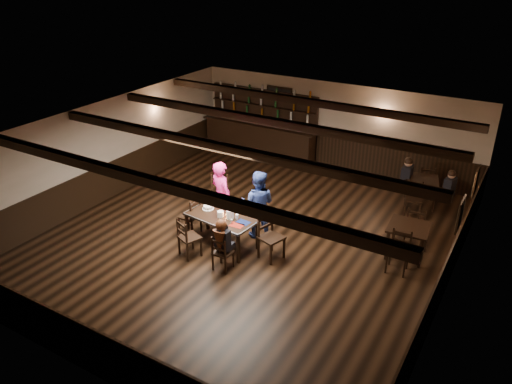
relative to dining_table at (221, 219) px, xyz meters
The scene contains 25 objects.
ground 1.00m from the dining_table, 60.11° to the left, with size 10.00×10.00×0.00m, color black.
room_shell 1.32m from the dining_table, 60.92° to the left, with size 9.02×10.02×2.71m.
dining_table is the anchor object (origin of this frame).
chair_near_left 0.91m from the dining_table, 116.61° to the right, with size 0.56×0.54×0.93m.
chair_near_right 1.05m from the dining_table, 56.82° to the right, with size 0.39×0.37×0.82m.
chair_end_left 0.88m from the dining_table, behind, with size 0.46×0.48×0.98m.
chair_end_right 1.17m from the dining_table, ahead, with size 0.58×0.59×1.03m.
chair_far_pushed 1.71m from the dining_table, 125.93° to the left, with size 0.63×0.62×1.00m.
woman_pink 0.74m from the dining_table, 123.67° to the left, with size 0.66×0.43×1.80m, color #FF3A91.
man_blue 0.95m from the dining_table, 58.16° to the left, with size 0.81×0.63×1.68m, color navy.
seated_person 1.00m from the dining_table, 55.15° to the right, with size 0.32×0.48×0.78m.
cake 0.51m from the dining_table, 162.62° to the left, with size 0.27×0.27×0.09m.
plate_stack_a 0.15m from the dining_table, 111.42° to the right, with size 0.15×0.15×0.14m, color white.
plate_stack_b 0.28m from the dining_table, ahead, with size 0.18×0.18×0.21m, color white.
tea_light 0.16m from the dining_table, 38.46° to the left, with size 0.06×0.06×0.06m.
salt_shaker 0.41m from the dining_table, 20.37° to the right, with size 0.04×0.04×0.10m, color silver.
pepper_shaker 0.44m from the dining_table, 22.51° to the right, with size 0.03×0.03×0.08m, color #A5A8AD.
drink_glass 0.40m from the dining_table, 13.40° to the left, with size 0.07×0.07×0.11m, color silver.
menu_red 0.55m from the dining_table, 17.55° to the right, with size 0.31×0.21×0.00m, color maroon.
menu_blue 0.58m from the dining_table, ahead, with size 0.30×0.21×0.00m, color #0D1843.
bar_counter 5.74m from the dining_table, 111.08° to the left, with size 4.02×0.70×2.20m.
back_table_a 4.18m from the dining_table, 24.38° to the left, with size 0.94×0.94×0.75m.
back_table_b 5.58m from the dining_table, 52.26° to the left, with size 1.03×1.03×0.75m.
bg_patron_left 5.35m from the dining_table, 55.78° to the left, with size 0.24×0.39×0.81m.
bg_patron_right 6.00m from the dining_table, 46.42° to the left, with size 0.29×0.39×0.72m.
Camera 1 is at (5.38, -8.82, 6.18)m, focal length 35.00 mm.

